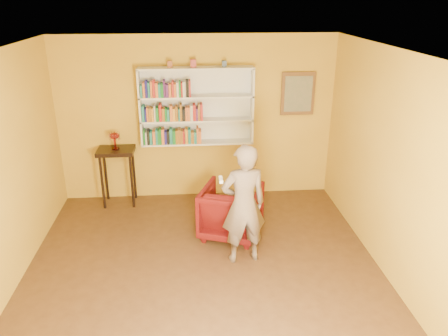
{
  "coord_description": "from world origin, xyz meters",
  "views": [
    {
      "loc": [
        -0.13,
        -4.45,
        3.27
      ],
      "look_at": [
        0.3,
        0.75,
        1.18
      ],
      "focal_mm": 35.0,
      "sensor_mm": 36.0,
      "label": 1
    }
  ],
  "objects_px": {
    "armchair": "(231,211)",
    "person": "(244,205)",
    "ruby_lustre": "(115,137)",
    "bookshelf": "(197,106)",
    "console_table": "(117,159)"
  },
  "relations": [
    {
      "from": "bookshelf",
      "to": "person",
      "type": "relative_size",
      "value": 1.13
    },
    {
      "from": "console_table",
      "to": "person",
      "type": "distance_m",
      "value": 2.58
    },
    {
      "from": "bookshelf",
      "to": "ruby_lustre",
      "type": "bearing_deg",
      "value": -173.07
    },
    {
      "from": "ruby_lustre",
      "to": "person",
      "type": "xyz_separation_m",
      "value": [
        1.83,
        -1.82,
        -0.35
      ]
    },
    {
      "from": "bookshelf",
      "to": "console_table",
      "type": "xyz_separation_m",
      "value": [
        -1.31,
        -0.16,
        -0.8
      ]
    },
    {
      "from": "armchair",
      "to": "ruby_lustre",
      "type": "bearing_deg",
      "value": -13.35
    },
    {
      "from": "bookshelf",
      "to": "armchair",
      "type": "xyz_separation_m",
      "value": [
        0.43,
        -1.33,
        -1.22
      ]
    },
    {
      "from": "ruby_lustre",
      "to": "person",
      "type": "distance_m",
      "value": 2.61
    },
    {
      "from": "console_table",
      "to": "person",
      "type": "relative_size",
      "value": 0.6
    },
    {
      "from": "armchair",
      "to": "person",
      "type": "xyz_separation_m",
      "value": [
        0.09,
        -0.65,
        0.43
      ]
    },
    {
      "from": "console_table",
      "to": "person",
      "type": "bearing_deg",
      "value": -44.78
    },
    {
      "from": "bookshelf",
      "to": "console_table",
      "type": "distance_m",
      "value": 1.55
    },
    {
      "from": "armchair",
      "to": "person",
      "type": "height_order",
      "value": "person"
    },
    {
      "from": "console_table",
      "to": "armchair",
      "type": "xyz_separation_m",
      "value": [
        1.75,
        -1.17,
        -0.42
      ]
    },
    {
      "from": "console_table",
      "to": "ruby_lustre",
      "type": "distance_m",
      "value": 0.36
    }
  ]
}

